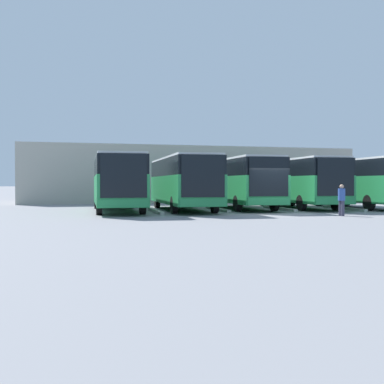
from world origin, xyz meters
name	(u,v)px	position (x,y,z in m)	size (l,w,h in m)	color
ground_plane	(278,214)	(0.00, 0.00, 0.00)	(600.00, 600.00, 0.00)	gray
bus_0	(357,181)	(-8.06, -4.73, 1.82)	(3.09, 10.72, 3.26)	#238447
curb_divider_0	(343,208)	(-6.05, -3.16, 0.07)	(0.24, 5.06, 0.15)	#B2B2AD
bus_1	(296,181)	(-4.03, -5.66, 1.82)	(3.09, 10.72, 3.26)	#238447
curb_divider_1	(279,208)	(-2.02, -4.09, 0.07)	(0.24, 5.06, 0.15)	#B2B2AD
bus_2	(239,181)	(0.00, -5.86, 1.82)	(3.09, 10.72, 3.26)	#238447
curb_divider_2	(217,209)	(2.02, -4.29, 0.07)	(0.24, 5.06, 0.15)	#B2B2AD
bus_3	(183,181)	(4.03, -4.94, 1.82)	(3.09, 10.72, 3.26)	#238447
curb_divider_3	(156,211)	(6.05, -3.37, 0.07)	(0.24, 5.06, 0.15)	#B2B2AD
bus_4	(117,181)	(8.06, -4.97, 1.82)	(3.09, 10.72, 3.26)	#238447
pedestrian	(342,199)	(-2.51, 2.20, 0.86)	(0.37, 0.38, 1.61)	#38384C
station_building	(184,175)	(0.00, -20.61, 2.48)	(29.51, 13.29, 4.90)	#A8A399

